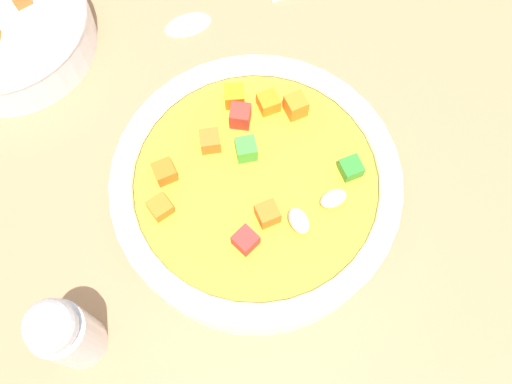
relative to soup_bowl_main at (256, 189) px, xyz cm
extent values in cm
cube|color=#9E754F|center=(-0.02, 0.00, -3.82)|extent=(140.00, 140.00, 2.00)
cylinder|color=white|center=(-0.02, 0.00, -0.83)|extent=(19.00, 19.00, 3.98)
torus|color=white|center=(-0.02, 0.00, 1.64)|extent=(19.45, 19.45, 1.60)
cylinder|color=gold|center=(-0.02, 0.00, 1.36)|extent=(16.20, 16.20, 0.40)
cube|color=orange|center=(5.56, -1.90, 2.35)|extent=(1.84, 1.84, 1.58)
cube|color=orange|center=(-0.55, 5.98, 2.18)|extent=(1.85, 1.85, 1.24)
ellipsoid|color=#D1BA8F|center=(-0.64, -5.17, 1.94)|extent=(2.07, 2.21, 0.76)
cube|color=red|center=(4.22, 1.72, 2.32)|extent=(1.35, 1.35, 1.53)
cube|color=orange|center=(5.71, 2.38, 2.25)|extent=(1.60, 1.60, 1.38)
cube|color=orange|center=(5.64, 0.46, 2.16)|extent=(1.83, 1.83, 1.21)
cube|color=green|center=(1.84, 0.94, 2.27)|extent=(1.71, 1.71, 1.42)
ellipsoid|color=beige|center=(-2.56, -3.14, 2.14)|extent=(2.22, 2.05, 1.17)
cube|color=red|center=(-4.35, 0.09, 2.15)|extent=(1.86, 1.86, 1.19)
cube|color=#2D882A|center=(1.62, -6.07, 2.08)|extent=(1.83, 1.83, 1.05)
cube|color=orange|center=(2.11, 3.43, 2.20)|extent=(1.67, 1.67, 1.28)
cube|color=orange|center=(-2.95, 5.78, 2.04)|extent=(1.88, 1.88, 0.97)
cube|color=orange|center=(-2.42, -1.12, 2.21)|extent=(1.84, 1.84, 1.31)
ellipsoid|color=silver|center=(14.77, 7.95, -2.40)|extent=(3.89, 4.55, 0.84)
cylinder|color=white|center=(10.75, 21.68, -1.25)|extent=(13.69, 13.69, 3.15)
cylinder|color=silver|center=(-11.54, 10.02, 0.09)|extent=(3.53, 3.53, 5.83)
sphere|color=silver|center=(-11.54, 10.02, 3.80)|extent=(3.18, 3.18, 3.18)
camera|label=1|loc=(-15.26, -2.33, 38.23)|focal=42.23mm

